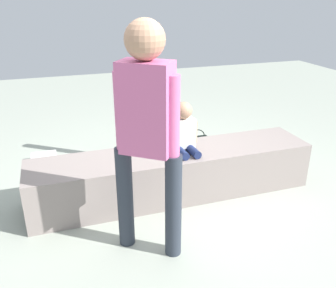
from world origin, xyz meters
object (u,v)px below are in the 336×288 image
(cake_plate, at_px, (153,152))
(party_cup_red, at_px, (195,141))
(adult_standing, at_px, (147,123))
(child_seated, at_px, (184,130))
(handbag_black_leather, at_px, (196,147))
(water_bottle_near_gift, at_px, (64,179))
(cake_box_white, at_px, (44,160))
(gift_bag, at_px, (167,143))

(cake_plate, height_order, party_cup_red, cake_plate)
(adult_standing, bearing_deg, cake_plate, 71.13)
(child_seated, height_order, cake_plate, child_seated)
(cake_plate, bearing_deg, handbag_black_leather, 43.95)
(handbag_black_leather, bearing_deg, cake_plate, -136.05)
(water_bottle_near_gift, distance_m, party_cup_red, 1.84)
(adult_standing, bearing_deg, party_cup_red, 57.95)
(cake_box_white, relative_size, handbag_black_leather, 0.80)
(gift_bag, bearing_deg, child_seated, -98.66)
(cake_box_white, bearing_deg, adult_standing, -67.43)
(cake_plate, distance_m, party_cup_red, 1.47)
(child_seated, xyz_separation_m, water_bottle_near_gift, (-1.13, 0.48, -0.57))
(party_cup_red, distance_m, cake_box_white, 1.91)
(handbag_black_leather, bearing_deg, water_bottle_near_gift, -170.10)
(adult_standing, bearing_deg, handbag_black_leather, 55.57)
(adult_standing, height_order, water_bottle_near_gift, adult_standing)
(adult_standing, bearing_deg, cake_box_white, 112.57)
(cake_box_white, bearing_deg, water_bottle_near_gift, -74.09)
(party_cup_red, height_order, cake_box_white, cake_box_white)
(party_cup_red, relative_size, handbag_black_leather, 0.27)
(cake_plate, height_order, gift_bag, cake_plate)
(child_seated, xyz_separation_m, gift_bag, (0.14, 0.93, -0.52))
(cake_plate, height_order, water_bottle_near_gift, cake_plate)
(child_seated, distance_m, handbag_black_leather, 1.03)
(handbag_black_leather, bearing_deg, child_seated, -121.14)
(child_seated, relative_size, cake_plate, 2.16)
(gift_bag, relative_size, party_cup_red, 3.61)
(child_seated, relative_size, cake_box_white, 1.68)
(gift_bag, height_order, cake_box_white, gift_bag)
(cake_plate, xyz_separation_m, gift_bag, (0.44, 0.90, -0.32))
(water_bottle_near_gift, relative_size, handbag_black_leather, 0.61)
(water_bottle_near_gift, distance_m, handbag_black_leather, 1.61)
(cake_plate, height_order, cake_box_white, cake_plate)
(water_bottle_near_gift, bearing_deg, gift_bag, 19.59)
(child_seated, height_order, adult_standing, adult_standing)
(child_seated, distance_m, party_cup_red, 1.41)
(adult_standing, relative_size, party_cup_red, 17.77)
(adult_standing, relative_size, cake_box_white, 6.05)
(handbag_black_leather, bearing_deg, adult_standing, -124.43)
(cake_box_white, height_order, handbag_black_leather, handbag_black_leather)
(adult_standing, distance_m, cake_box_white, 2.24)
(party_cup_red, distance_m, handbag_black_leather, 0.39)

